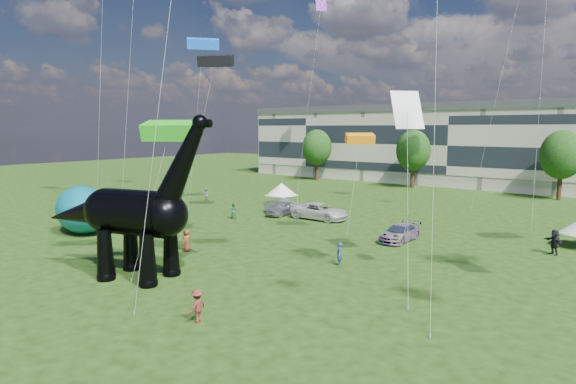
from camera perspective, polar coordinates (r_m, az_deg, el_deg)
The scene contains 13 objects.
ground at distance 26.65m, azimuth -10.06°, elevation -12.63°, with size 220.00×220.00×0.00m, color #16330C.
terrace_row at distance 82.95m, azimuth 19.72°, elevation 4.96°, with size 78.00×11.00×12.00m, color beige.
tree_far_left at distance 84.95m, azimuth 3.44°, elevation 5.64°, with size 5.20×5.20×9.44m.
tree_mid_left at distance 76.02m, azimuth 14.64°, elevation 5.18°, with size 5.20×5.20×9.44m.
tree_mid_right at distance 70.31m, azimuth 29.73°, elevation 4.26°, with size 5.20×5.20×9.44m.
dinosaur_sculpture at distance 31.00m, azimuth -18.25°, elevation -2.59°, with size 12.52×5.35×10.29m.
car_silver at distance 50.87m, azimuth -0.73°, elevation -1.95°, with size 1.72×4.27×1.45m, color silver.
car_grey at distance 52.05m, azimuth -0.28°, elevation -1.72°, with size 1.57×4.49×1.48m, color slate.
car_white at distance 48.63m, azimuth 3.82°, elevation -2.30°, with size 2.72×5.91×1.64m, color silver.
car_dark at distance 40.35m, azimuth 13.11°, elevation -4.74°, with size 1.91×4.71×1.37m, color #595960.
gazebo_left at distance 58.11m, azimuth -0.77°, elevation 0.32°, with size 3.78×3.78×2.57m.
inflatable_teal at distance 45.84m, azimuth -23.23°, elevation -1.92°, with size 6.66×4.16×4.16m, color #0B6C86.
visitors at distance 39.25m, azimuth 5.50°, elevation -4.68°, with size 52.53×35.73×1.87m.
Camera 1 is at (18.90, -16.40, 9.16)m, focal length 30.00 mm.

